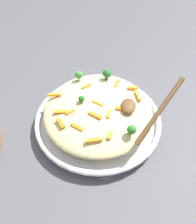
{
  "coord_description": "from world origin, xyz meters",
  "views": [
    {
      "loc": [
        -0.43,
        -0.08,
        0.54
      ],
      "look_at": [
        0.0,
        0.0,
        0.05
      ],
      "focal_mm": 36.58,
      "sensor_mm": 36.0,
      "label": 1
    }
  ],
  "objects": [
    {
      "name": "carrot_piece_9",
      "position": [
        0.1,
        -0.04,
        0.08
      ],
      "size": [
        0.03,
        0.01,
        0.01
      ],
      "primitive_type": "cube",
      "rotation": [
        0.0,
        0.0,
        2.97
      ],
      "color": "orange",
      "rests_on": "pasta_mound"
    },
    {
      "name": "ground_plane",
      "position": [
        0.0,
        0.0,
        0.0
      ],
      "size": [
        2.4,
        2.4,
        0.0
      ],
      "primitive_type": "plane",
      "color": "#4C4C51"
    },
    {
      "name": "carrot_piece_1",
      "position": [
        -0.1,
        -0.05,
        0.08
      ],
      "size": [
        0.03,
        0.01,
        0.01
      ],
      "primitive_type": "cube",
      "rotation": [
        0.0,
        0.0,
        3.02
      ],
      "color": "orange",
      "rests_on": "pasta_mound"
    },
    {
      "name": "broccoli_floret_2",
      "position": [
        0.1,
        0.08,
        0.1
      ],
      "size": [
        0.02,
        0.02,
        0.03
      ],
      "color": "#377928",
      "rests_on": "pasta_mound"
    },
    {
      "name": "broccoli_floret_0",
      "position": [
        -0.08,
        -0.1,
        0.1
      ],
      "size": [
        0.02,
        0.02,
        0.03
      ],
      "color": "#296820",
      "rests_on": "pasta_mound"
    },
    {
      "name": "carrot_piece_6",
      "position": [
        -0.05,
        0.0,
        0.09
      ],
      "size": [
        0.02,
        0.04,
        0.01
      ],
      "primitive_type": "cube",
      "rotation": [
        0.0,
        0.0,
        4.32
      ],
      "color": "orange",
      "rests_on": "pasta_mound"
    },
    {
      "name": "carrot_piece_0",
      "position": [
        -0.01,
        -0.07,
        0.09
      ],
      "size": [
        0.01,
        0.04,
        0.01
      ],
      "primitive_type": "cube",
      "rotation": [
        0.0,
        0.0,
        1.54
      ],
      "color": "orange",
      "rests_on": "pasta_mound"
    },
    {
      "name": "carrot_piece_5",
      "position": [
        0.02,
        0.13,
        0.08
      ],
      "size": [
        0.02,
        0.04,
        0.01
      ],
      "primitive_type": "cube",
      "rotation": [
        0.0,
        0.0,
        1.8
      ],
      "color": "orange",
      "rests_on": "pasta_mound"
    },
    {
      "name": "serving_bowl",
      "position": [
        0.0,
        0.0,
        0.02
      ],
      "size": [
        0.37,
        0.37,
        0.04
      ],
      "color": "silver",
      "rests_on": "ground_plane"
    },
    {
      "name": "carrot_piece_7",
      "position": [
        -0.04,
        0.07,
        0.09
      ],
      "size": [
        0.02,
        0.02,
        0.01
      ],
      "primitive_type": "cube",
      "rotation": [
        0.0,
        0.0,
        2.29
      ],
      "color": "orange",
      "rests_on": "pasta_mound"
    },
    {
      "name": "carrot_piece_13",
      "position": [
        -0.09,
        0.04,
        0.08
      ],
      "size": [
        0.02,
        0.04,
        0.01
      ],
      "primitive_type": "cube",
      "rotation": [
        0.0,
        0.0,
        4.3
      ],
      "color": "orange",
      "rests_on": "pasta_mound"
    },
    {
      "name": "carrot_piece_11",
      "position": [
        0.08,
        -0.09,
        0.09
      ],
      "size": [
        0.01,
        0.03,
        0.01
      ],
      "primitive_type": "cube",
      "rotation": [
        0.0,
        0.0,
        4.91
      ],
      "color": "orange",
      "rests_on": "pasta_mound"
    },
    {
      "name": "pasta_mound",
      "position": [
        0.0,
        0.0,
        0.06
      ],
      "size": [
        0.32,
        0.31,
        0.06
      ],
      "primitive_type": "ellipsoid",
      "color": "#DBC689",
      "rests_on": "serving_bowl"
    },
    {
      "name": "serving_spoon",
      "position": [
        -0.02,
        -0.11,
        0.11
      ],
      "size": [
        0.16,
        0.15,
        0.1
      ],
      "color": "brown",
      "rests_on": "pasta_mound"
    },
    {
      "name": "carrot_piece_14",
      "position": [
        0.06,
        0.05,
        0.09
      ],
      "size": [
        0.03,
        0.03,
        0.01
      ],
      "primitive_type": "cube",
      "rotation": [
        0.0,
        0.0,
        5.51
      ],
      "color": "orange",
      "rests_on": "pasta_mound"
    },
    {
      "name": "carrot_piece_10",
      "position": [
        -0.04,
        0.09,
        0.08
      ],
      "size": [
        0.02,
        0.04,
        0.01
      ],
      "primitive_type": "cube",
      "rotation": [
        0.0,
        0.0,
        1.75
      ],
      "color": "orange",
      "rests_on": "pasta_mound"
    },
    {
      "name": "carrot_piece_4",
      "position": [
        -0.08,
        0.08,
        0.08
      ],
      "size": [
        0.03,
        0.03,
        0.01
      ],
      "primitive_type": "cube",
      "rotation": [
        0.0,
        0.0,
        3.89
      ],
      "color": "orange",
      "rests_on": "pasta_mound"
    },
    {
      "name": "broccoli_floret_3",
      "position": [
        0.12,
        -0.01,
        0.1
      ],
      "size": [
        0.03,
        0.03,
        0.03
      ],
      "color": "#205B1C",
      "rests_on": "pasta_mound"
    },
    {
      "name": "carrot_piece_3",
      "position": [
        -0.03,
        -0.03,
        0.09
      ],
      "size": [
        0.03,
        0.01,
        0.01
      ],
      "primitive_type": "cube",
      "rotation": [
        0.0,
        0.0,
        6.26
      ],
      "color": "orange",
      "rests_on": "pasta_mound"
    },
    {
      "name": "broccoli_floret_1",
      "position": [
        -0.0,
        0.05,
        0.1
      ],
      "size": [
        0.02,
        0.02,
        0.02
      ],
      "color": "#205B1C",
      "rests_on": "pasta_mound"
    },
    {
      "name": "carrot_piece_2",
      "position": [
        -0.0,
        0.0,
        0.09
      ],
      "size": [
        0.02,
        0.03,
        0.01
      ],
      "primitive_type": "cube",
      "rotation": [
        0.0,
        0.0,
        4.32
      ],
      "color": "orange",
      "rests_on": "pasta_mound"
    },
    {
      "name": "carrot_piece_8",
      "position": [
        0.05,
        -0.11,
        0.09
      ],
      "size": [
        0.04,
        0.02,
        0.01
      ],
      "primitive_type": "cube",
      "rotation": [
        0.0,
        0.0,
        3.48
      ],
      "color": "orange",
      "rests_on": "pasta_mound"
    },
    {
      "name": "carrot_piece_12",
      "position": [
        -0.12,
        -0.01,
        0.09
      ],
      "size": [
        0.02,
        0.04,
        0.01
      ],
      "primitive_type": "cube",
      "rotation": [
        0.0,
        0.0,
        5.04
      ],
      "color": "orange",
      "rests_on": "pasta_mound"
    }
  ]
}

